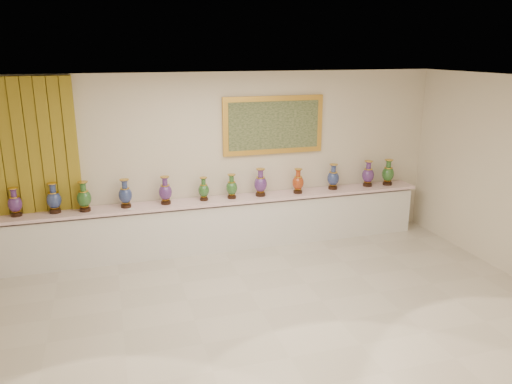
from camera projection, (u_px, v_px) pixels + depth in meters
ground at (261, 310)px, 6.65m from camera, size 8.00×8.00×0.00m
room at (69, 166)px, 7.79m from camera, size 8.00×8.00×8.00m
counter at (222, 224)px, 8.62m from camera, size 7.28×0.48×0.90m
vase_0 at (15, 203)px, 7.56m from camera, size 0.26×0.26×0.45m
vase_1 at (54, 199)px, 7.71m from camera, size 0.25×0.25×0.48m
vase_2 at (84, 198)px, 7.79m from camera, size 0.27×0.27×0.48m
vase_3 at (125, 195)px, 7.98m from camera, size 0.24×0.24×0.46m
vase_4 at (165, 192)px, 8.15m from camera, size 0.28×0.28×0.47m
vase_5 at (204, 190)px, 8.36m from camera, size 0.24×0.24×0.40m
vase_6 at (232, 188)px, 8.47m from camera, size 0.24×0.24×0.42m
vase_7 at (261, 184)px, 8.60m from camera, size 0.29×0.29×0.48m
vase_8 at (298, 182)px, 8.77m from camera, size 0.22×0.22×0.44m
vase_9 at (333, 178)px, 9.02m from camera, size 0.22×0.22×0.46m
vase_10 at (368, 175)px, 9.22m from camera, size 0.27×0.27×0.48m
vase_11 at (388, 174)px, 9.31m from camera, size 0.29×0.29×0.48m
label_card at (131, 209)px, 7.95m from camera, size 0.10×0.06×0.00m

